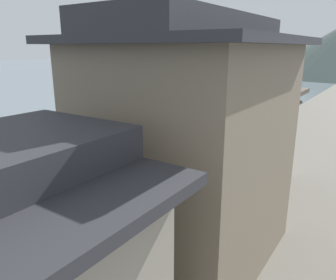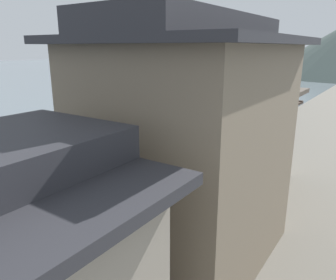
# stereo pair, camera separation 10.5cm
# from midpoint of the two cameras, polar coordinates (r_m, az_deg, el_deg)

# --- Properties ---
(boat_moored_nearest) EXTENTS (3.96, 2.12, 0.43)m
(boat_moored_nearest) POSITION_cam_midpoint_polar(r_m,az_deg,el_deg) (24.72, -15.15, -4.49)
(boat_moored_nearest) COLOR #232326
(boat_moored_nearest) RESTS_ON ground
(boat_moored_second) EXTENTS (4.79, 1.85, 0.45)m
(boat_moored_second) POSITION_cam_midpoint_polar(r_m,az_deg,el_deg) (57.24, 9.87, 7.24)
(boat_moored_second) COLOR #33281E
(boat_moored_second) RESTS_ON ground
(boat_moored_third) EXTENTS (1.31, 5.53, 0.40)m
(boat_moored_third) POSITION_cam_midpoint_polar(r_m,az_deg,el_deg) (53.80, 21.09, 5.86)
(boat_moored_third) COLOR #423328
(boat_moored_third) RESTS_ON ground
(boat_moored_far) EXTENTS (2.32, 4.01, 0.46)m
(boat_moored_far) POSITION_cam_midpoint_polar(r_m,az_deg,el_deg) (40.29, -1.99, 3.89)
(boat_moored_far) COLOR #33281E
(boat_moored_far) RESTS_ON ground
(boat_midriver_drifting) EXTENTS (1.02, 4.92, 0.52)m
(boat_midriver_drifting) POSITION_cam_midpoint_polar(r_m,az_deg,el_deg) (35.01, 13.99, 1.61)
(boat_midriver_drifting) COLOR brown
(boat_midriver_drifting) RESTS_ON ground
(boat_midriver_upstream) EXTENTS (1.94, 5.82, 0.84)m
(boat_midriver_upstream) POSITION_cam_midpoint_polar(r_m,az_deg,el_deg) (24.50, 3.10, -3.79)
(boat_midriver_upstream) COLOR brown
(boat_midriver_upstream) RESTS_ON ground
(boat_upstream_distant) EXTENTS (1.05, 3.98, 0.65)m
(boat_upstream_distant) POSITION_cam_midpoint_polar(r_m,az_deg,el_deg) (40.91, 16.03, 3.57)
(boat_upstream_distant) COLOR brown
(boat_upstream_distant) RESTS_ON ground
(house_waterfront_second) EXTENTS (6.85, 7.76, 8.74)m
(house_waterfront_second) POSITION_cam_midpoint_polar(r_m,az_deg,el_deg) (11.77, 3.54, -1.02)
(house_waterfront_second) COLOR #7F705B
(house_waterfront_second) RESTS_ON riverbank_right
(house_waterfront_tall) EXTENTS (5.34, 7.17, 6.14)m
(house_waterfront_tall) POSITION_cam_midpoint_polar(r_m,az_deg,el_deg) (18.53, 12.60, 0.78)
(house_waterfront_tall) COLOR gray
(house_waterfront_tall) RESTS_ON riverbank_right
(mooring_post_dock_mid) EXTENTS (0.20, 0.20, 0.76)m
(mooring_post_dock_mid) POSITION_cam_midpoint_polar(r_m,az_deg,el_deg) (16.40, -6.49, -10.78)
(mooring_post_dock_mid) COLOR #473828
(mooring_post_dock_mid) RESTS_ON riverbank_right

